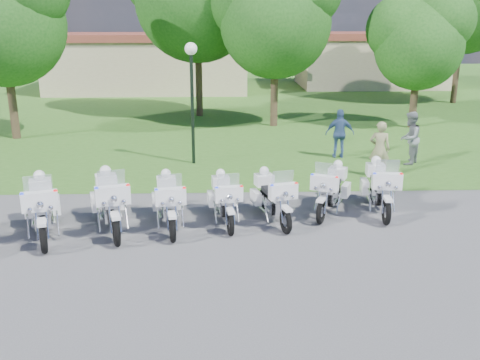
{
  "coord_description": "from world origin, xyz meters",
  "views": [
    {
      "loc": [
        -0.74,
        -12.58,
        5.12
      ],
      "look_at": [
        -0.27,
        1.2,
        0.95
      ],
      "focal_mm": 40.0,
      "sensor_mm": 36.0,
      "label": 1
    }
  ],
  "objects_px": {
    "motorcycle_2": "(110,201)",
    "bystander_c": "(340,134)",
    "motorcycle_5": "(273,197)",
    "bystander_b": "(410,138)",
    "lamp_post": "(192,74)",
    "motorcycle_1": "(42,207)",
    "motorcycle_3": "(169,202)",
    "bystander_a": "(379,149)",
    "motorcycle_6": "(331,189)",
    "motorcycle_7": "(380,187)",
    "motorcycle_4": "(225,199)"
  },
  "relations": [
    {
      "from": "motorcycle_7",
      "to": "bystander_c",
      "type": "xyz_separation_m",
      "value": [
        0.16,
        5.96,
        0.23
      ]
    },
    {
      "from": "motorcycle_2",
      "to": "motorcycle_5",
      "type": "distance_m",
      "value": 4.16
    },
    {
      "from": "motorcycle_2",
      "to": "motorcycle_4",
      "type": "xyz_separation_m",
      "value": [
        2.86,
        0.42,
        -0.11
      ]
    },
    {
      "from": "motorcycle_6",
      "to": "lamp_post",
      "type": "bearing_deg",
      "value": -27.91
    },
    {
      "from": "bystander_a",
      "to": "motorcycle_7",
      "type": "bearing_deg",
      "value": 88.48
    },
    {
      "from": "motorcycle_1",
      "to": "motorcycle_5",
      "type": "height_order",
      "value": "motorcycle_1"
    },
    {
      "from": "motorcycle_7",
      "to": "lamp_post",
      "type": "relative_size",
      "value": 0.57
    },
    {
      "from": "motorcycle_2",
      "to": "bystander_c",
      "type": "height_order",
      "value": "bystander_c"
    },
    {
      "from": "motorcycle_4",
      "to": "motorcycle_5",
      "type": "distance_m",
      "value": 1.27
    },
    {
      "from": "lamp_post",
      "to": "bystander_b",
      "type": "height_order",
      "value": "lamp_post"
    },
    {
      "from": "motorcycle_1",
      "to": "bystander_b",
      "type": "height_order",
      "value": "bystander_b"
    },
    {
      "from": "motorcycle_1",
      "to": "bystander_a",
      "type": "height_order",
      "value": "bystander_a"
    },
    {
      "from": "motorcycle_6",
      "to": "bystander_a",
      "type": "relative_size",
      "value": 1.17
    },
    {
      "from": "motorcycle_5",
      "to": "motorcycle_7",
      "type": "bearing_deg",
      "value": 177.1
    },
    {
      "from": "motorcycle_5",
      "to": "bystander_c",
      "type": "distance_m",
      "value": 7.3
    },
    {
      "from": "motorcycle_2",
      "to": "motorcycle_4",
      "type": "height_order",
      "value": "motorcycle_2"
    },
    {
      "from": "motorcycle_4",
      "to": "motorcycle_7",
      "type": "xyz_separation_m",
      "value": [
        4.27,
        0.68,
        0.06
      ]
    },
    {
      "from": "motorcycle_3",
      "to": "motorcycle_2",
      "type": "bearing_deg",
      "value": -4.67
    },
    {
      "from": "motorcycle_2",
      "to": "motorcycle_6",
      "type": "height_order",
      "value": "motorcycle_2"
    },
    {
      "from": "motorcycle_3",
      "to": "motorcycle_4",
      "type": "distance_m",
      "value": 1.45
    },
    {
      "from": "motorcycle_3",
      "to": "bystander_b",
      "type": "xyz_separation_m",
      "value": [
        8.16,
        5.87,
        0.29
      ]
    },
    {
      "from": "motorcycle_5",
      "to": "lamp_post",
      "type": "distance_m",
      "value": 6.87
    },
    {
      "from": "motorcycle_3",
      "to": "motorcycle_7",
      "type": "bearing_deg",
      "value": -179.73
    },
    {
      "from": "motorcycle_5",
      "to": "bystander_b",
      "type": "xyz_separation_m",
      "value": [
        5.48,
        5.5,
        0.31
      ]
    },
    {
      "from": "motorcycle_1",
      "to": "bystander_c",
      "type": "xyz_separation_m",
      "value": [
        8.88,
        7.42,
        0.19
      ]
    },
    {
      "from": "motorcycle_3",
      "to": "bystander_a",
      "type": "height_order",
      "value": "bystander_a"
    },
    {
      "from": "motorcycle_7",
      "to": "bystander_c",
      "type": "height_order",
      "value": "bystander_c"
    },
    {
      "from": "motorcycle_2",
      "to": "motorcycle_3",
      "type": "bearing_deg",
      "value": 167.85
    },
    {
      "from": "motorcycle_7",
      "to": "motorcycle_4",
      "type": "bearing_deg",
      "value": 14.55
    },
    {
      "from": "motorcycle_3",
      "to": "motorcycle_4",
      "type": "bearing_deg",
      "value": -177.7
    },
    {
      "from": "motorcycle_2",
      "to": "motorcycle_7",
      "type": "relative_size",
      "value": 1.03
    },
    {
      "from": "motorcycle_4",
      "to": "bystander_a",
      "type": "xyz_separation_m",
      "value": [
        5.21,
        4.05,
        0.3
      ]
    },
    {
      "from": "bystander_a",
      "to": "bystander_c",
      "type": "distance_m",
      "value": 2.71
    },
    {
      "from": "bystander_b",
      "to": "bystander_c",
      "type": "height_order",
      "value": "bystander_b"
    },
    {
      "from": "motorcycle_6",
      "to": "lamp_post",
      "type": "height_order",
      "value": "lamp_post"
    },
    {
      "from": "motorcycle_2",
      "to": "motorcycle_5",
      "type": "bearing_deg",
      "value": 169.88
    },
    {
      "from": "motorcycle_1",
      "to": "motorcycle_3",
      "type": "bearing_deg",
      "value": 171.17
    },
    {
      "from": "motorcycle_3",
      "to": "motorcycle_5",
      "type": "xyz_separation_m",
      "value": [
        2.68,
        0.38,
        -0.03
      ]
    },
    {
      "from": "motorcycle_1",
      "to": "motorcycle_7",
      "type": "distance_m",
      "value": 8.84
    },
    {
      "from": "motorcycle_2",
      "to": "bystander_c",
      "type": "distance_m",
      "value": 10.16
    },
    {
      "from": "motorcycle_1",
      "to": "motorcycle_4",
      "type": "relative_size",
      "value": 1.13
    },
    {
      "from": "bystander_b",
      "to": "motorcycle_3",
      "type": "bearing_deg",
      "value": -18.47
    },
    {
      "from": "bystander_b",
      "to": "motorcycle_4",
      "type": "bearing_deg",
      "value": -14.63
    },
    {
      "from": "bystander_b",
      "to": "motorcycle_1",
      "type": "bearing_deg",
      "value": -24.66
    },
    {
      "from": "bystander_a",
      "to": "motorcycle_6",
      "type": "bearing_deg",
      "value": 69.94
    },
    {
      "from": "motorcycle_4",
      "to": "motorcycle_1",
      "type": "bearing_deg",
      "value": 1.65
    },
    {
      "from": "bystander_c",
      "to": "bystander_a",
      "type": "bearing_deg",
      "value": 112.0
    },
    {
      "from": "motorcycle_7",
      "to": "motorcycle_2",
      "type": "bearing_deg",
      "value": 14.23
    },
    {
      "from": "bystander_a",
      "to": "motorcycle_3",
      "type": "bearing_deg",
      "value": 47.32
    },
    {
      "from": "motorcycle_3",
      "to": "bystander_b",
      "type": "height_order",
      "value": "bystander_b"
    }
  ]
}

